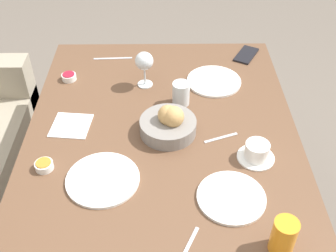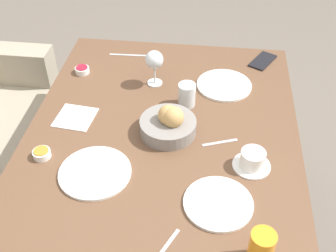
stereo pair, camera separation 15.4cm
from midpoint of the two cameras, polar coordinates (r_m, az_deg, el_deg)
name	(u,v)px [view 1 (the left image)]	position (r m, az deg, el deg)	size (l,w,h in m)	color
ground_plane	(164,249)	(2.16, -2.73, -16.36)	(10.00, 10.00, 0.00)	#6B6056
dining_table	(162,150)	(1.63, -3.47, -3.43)	(1.28, 1.01, 0.77)	brown
bread_basket	(169,123)	(1.53, -2.78, 0.27)	(0.21, 0.21, 0.12)	gray
plate_near_left	(231,197)	(1.34, 5.30, -9.77)	(0.22, 0.22, 0.01)	white
plate_near_right	(214,81)	(1.81, 3.82, 5.98)	(0.23, 0.23, 0.01)	white
plate_far_center	(103,179)	(1.41, -11.95, -7.22)	(0.24, 0.24, 0.01)	white
juice_glass	(284,236)	(1.21, 11.81, -14.60)	(0.07, 0.07, 0.12)	orange
water_tumbler	(181,94)	(1.66, -0.88, 4.31)	(0.07, 0.07, 0.10)	silver
wine_glass	(144,62)	(1.74, -5.80, 8.50)	(0.08, 0.08, 0.16)	silver
coffee_cup	(257,152)	(1.45, 8.98, -3.64)	(0.13, 0.13, 0.07)	white
jam_bowl_berry	(69,77)	(1.88, -15.58, 6.35)	(0.06, 0.06, 0.03)	white
jam_bowl_honey	(44,165)	(1.50, -19.31, -5.20)	(0.06, 0.06, 0.03)	white
fork_silver	(186,251)	(1.23, -1.32, -16.82)	(0.16, 0.09, 0.00)	#B7B7BC
knife_silver	(113,58)	(1.99, -9.70, 8.94)	(0.02, 0.18, 0.00)	#B7B7BC
spoon_coffee	(221,138)	(1.53, 4.36, -1.73)	(0.06, 0.13, 0.00)	#B7B7BC
napkin	(71,126)	(1.64, -15.63, -0.05)	(0.16, 0.16, 0.00)	white
cell_phone	(246,55)	(2.01, 8.39, 9.46)	(0.17, 0.14, 0.01)	black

